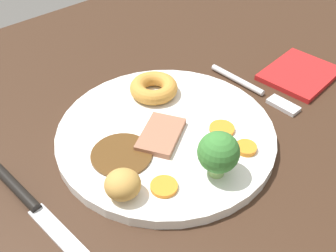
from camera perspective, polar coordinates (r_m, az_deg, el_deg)
dining_table at (r=52.30cm, az=-1.34°, el=-3.82°), size 120.00×84.00×3.60cm
dinner_plate at (r=50.91cm, az=0.00°, el=-1.44°), size 27.37×27.37×1.40cm
gravy_pool at (r=47.66cm, az=-6.52°, el=-4.03°), size 7.21×7.21×0.30cm
meat_slice_main at (r=49.71cm, az=-0.61°, el=-1.00°), size 8.19×7.36×0.80cm
yorkshire_pudding at (r=56.01cm, az=-2.01°, el=5.38°), size 6.60×6.60×2.07cm
roast_potato_left at (r=42.66cm, az=-6.38°, el=-8.16°), size 5.20×5.15×3.16cm
carrot_coin_front at (r=48.83cm, az=10.88°, el=-3.04°), size 2.57×2.57×0.60cm
carrot_coin_back at (r=43.99cm, az=-0.57°, el=-8.50°), size 2.99×2.99×0.47cm
carrot_coin_side at (r=50.98cm, az=7.57°, el=-0.41°), size 3.15×3.15×0.45cm
broccoli_floret at (r=43.64cm, az=7.09°, el=-3.78°), size 4.61×4.61×5.59cm
fork at (r=60.45cm, az=12.16°, el=5.01°), size 2.21×15.30×0.90cm
knife at (r=46.25cm, az=-18.50°, el=-10.46°), size 3.08×18.56×1.20cm
folded_napkin at (r=65.60cm, az=17.99°, el=6.98°), size 11.93×10.17×0.80cm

